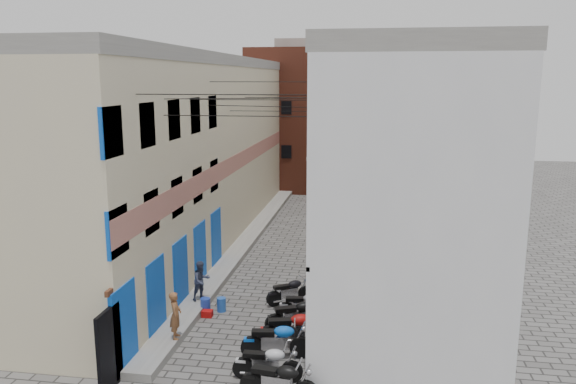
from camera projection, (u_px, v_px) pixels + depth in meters
The scene contains 20 objects.
plinth at pixel (247, 241), 27.46m from camera, with size 0.90×26.00×0.25m, color gray.
building_left at pixel (186, 151), 27.00m from camera, with size 5.10×27.00×9.00m.
building_right at pixel (396, 155), 25.51m from camera, with size 5.94×26.00×9.00m.
building_far_brick_left at pixel (293, 119), 41.01m from camera, with size 6.00×6.00×10.00m, color brown.
building_far_brick_right at pixel (362, 132), 42.38m from camera, with size 5.00×6.00×8.00m, color brown.
building_far_concrete at pixel (328, 108), 46.42m from camera, with size 8.00×5.00×11.00m, color gray.
far_shopfront at pixel (315, 178), 38.75m from camera, with size 2.00×0.30×2.40m, color black.
overhead_wires at pixel (265, 101), 20.58m from camera, with size 5.80×13.02×1.32m.
motorcycle_a at pixel (279, 379), 13.96m from camera, with size 0.64×2.03×1.18m, color black, non-canonical shape.
motorcycle_b at pixel (267, 361), 14.90m from camera, with size 0.60×1.90×1.10m, color silver, non-canonical shape.
motorcycle_c at pixel (276, 338), 16.09m from camera, with size 0.65×2.07×1.20m, color blue, non-canonical shape.
motorcycle_d at pixel (293, 327), 16.78m from camera, with size 0.68×2.16×1.25m, color #9A0D0B, non-canonical shape.
motorcycle_e at pixel (298, 314), 17.76m from camera, with size 0.67×2.12×1.23m, color black, non-canonical shape.
motorcycle_f at pixel (305, 304), 18.71m from camera, with size 0.59×1.88×1.09m, color #99999D, non-canonical shape.
motorcycle_g at pixel (290, 290), 20.03m from camera, with size 0.56×1.79×1.04m, color black, non-canonical shape.
person_a at pixel (175, 315), 16.77m from camera, with size 0.53×0.35×1.45m, color brown.
person_b at pixel (201, 280), 19.74m from camera, with size 0.68×0.53×1.40m, color #393E55.
water_jug_near at pixel (205, 306), 19.26m from camera, with size 0.34×0.34×0.53m, color #213CA8.
water_jug_far at pixel (221, 305), 19.41m from camera, with size 0.31×0.31×0.49m, color blue.
red_crate at pixel (207, 314), 18.99m from camera, with size 0.36×0.27×0.22m, color #B20E0C.
Camera 1 is at (4.08, -12.80, 7.92)m, focal length 35.00 mm.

